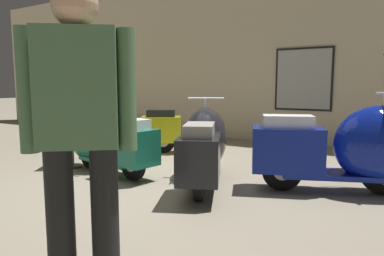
{
  "coord_description": "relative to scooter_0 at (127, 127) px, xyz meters",
  "views": [
    {
      "loc": [
        2.56,
        -3.24,
        1.2
      ],
      "look_at": [
        0.05,
        0.89,
        0.61
      ],
      "focal_mm": 32.5,
      "sensor_mm": 36.0,
      "label": 1
    }
  ],
  "objects": [
    {
      "name": "scooter_3",
      "position": [
        3.71,
        -0.49,
        0.05
      ],
      "size": [
        1.91,
        1.18,
        1.13
      ],
      "rotation": [
        0.0,
        0.0,
        0.39
      ],
      "color": "black",
      "rests_on": "ground"
    },
    {
      "name": "ground_plane",
      "position": [
        1.62,
        -1.4,
        -0.46
      ],
      "size": [
        60.0,
        60.0,
        0.0
      ],
      "primitive_type": "plane",
      "color": "gray"
    },
    {
      "name": "info_stanchion",
      "position": [
        0.05,
        -1.25,
        0.01
      ],
      "size": [
        0.36,
        0.39,
        1.13
      ],
      "color": "#333338",
      "rests_on": "ground"
    },
    {
      "name": "scooter_2",
      "position": [
        2.12,
        -0.97,
        0.02
      ],
      "size": [
        1.16,
        1.76,
        1.05
      ],
      "rotation": [
        0.0,
        0.0,
        2.01
      ],
      "color": "black",
      "rests_on": "ground"
    },
    {
      "name": "visitor_0",
      "position": [
        2.73,
        -3.4,
        0.56
      ],
      "size": [
        0.48,
        0.44,
        1.77
      ],
      "rotation": [
        0.0,
        0.0,
        2.26
      ],
      "color": "black",
      "rests_on": "ground"
    },
    {
      "name": "scooter_1",
      "position": [
        0.64,
        -1.22,
        0.0
      ],
      "size": [
        1.72,
        0.76,
        1.02
      ],
      "rotation": [
        0.0,
        0.0,
        2.97
      ],
      "color": "black",
      "rests_on": "ground"
    },
    {
      "name": "showroom_back_wall",
      "position": [
        1.8,
        2.62,
        1.4
      ],
      "size": [
        18.0,
        0.63,
        3.73
      ],
      "color": "beige",
      "rests_on": "ground"
    },
    {
      "name": "scooter_0",
      "position": [
        0.0,
        0.0,
        0.0
      ],
      "size": [
        1.65,
        1.26,
        1.01
      ],
      "rotation": [
        0.0,
        0.0,
        -2.59
      ],
      "color": "black",
      "rests_on": "ground"
    }
  ]
}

